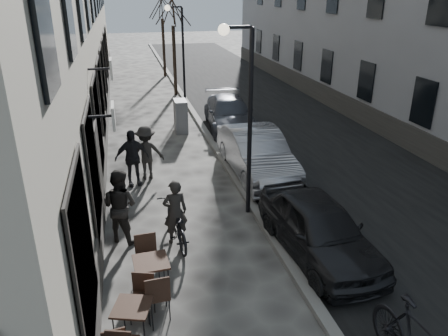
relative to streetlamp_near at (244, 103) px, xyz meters
name	(u,v)px	position (x,y,z in m)	size (l,w,h in m)	color
road	(266,112)	(4.02, 10.00, -3.16)	(7.30, 60.00, 0.00)	black
kerb	(195,116)	(0.37, 10.00, -3.10)	(0.25, 60.00, 0.12)	slate
streetlamp_near	(244,103)	(0.00, 0.00, 0.00)	(0.90, 0.28, 5.09)	black
streetlamp_far	(180,46)	(0.00, 12.00, 0.00)	(0.90, 0.28, 5.09)	black
tree_near	(172,11)	(0.07, 15.00, 1.50)	(2.40, 2.40, 5.70)	black
tree_far	(162,7)	(0.07, 21.00, 1.50)	(2.40, 2.40, 5.70)	black
bistro_set_b	(133,320)	(-3.15, -4.23, -2.69)	(0.89, 1.61, 0.92)	black
bistro_set_c	(152,275)	(-2.74, -3.06, -2.65)	(0.73, 1.71, 1.00)	black
utility_cabinet	(181,116)	(-0.63, 7.79, -2.46)	(0.52, 0.94, 1.41)	slate
bicycle	(176,223)	(-2.00, -1.10, -2.65)	(0.68, 1.94, 1.02)	black
cyclist_rider	(175,212)	(-2.00, -1.10, -2.33)	(0.61, 0.40, 1.67)	#272522
pedestrian_near	(120,206)	(-3.29, -0.68, -2.22)	(0.92, 0.72, 1.89)	black
pedestrian_mid	(146,152)	(-2.41, 3.06, -2.27)	(1.15, 0.66, 1.78)	#282523
pedestrian_far	(132,158)	(-2.88, 2.61, -2.24)	(1.07, 0.45, 1.83)	black
car_near	(319,228)	(1.17, -2.41, -2.46)	(1.66, 4.13, 1.41)	black
car_mid	(256,153)	(1.17, 2.50, -2.39)	(1.64, 4.69, 1.55)	#97999F
car_far	(229,114)	(1.54, 7.74, -2.47)	(1.94, 4.78, 1.39)	#3F424B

